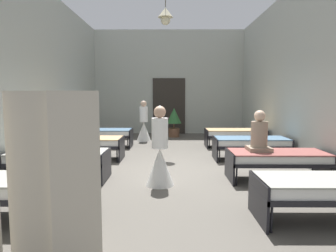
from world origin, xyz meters
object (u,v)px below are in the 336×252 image
(bed_left_row_1, at_px, (59,158))
(bed_right_row_2, at_px, (251,143))
(bed_left_row_0, at_px, (6,188))
(nurse_near_aisle, at_px, (160,157))
(nurse_mid_aisle, at_px, (144,127))
(patient_seated_primary, at_px, (259,136))
(bed_right_row_3, at_px, (235,134))
(potted_plant, at_px, (174,120))
(bed_left_row_3, at_px, (102,133))
(bed_right_row_0, at_px, (329,188))
(privacy_screen, at_px, (29,188))
(bed_right_row_1, at_px, (277,158))
(bed_left_row_2, at_px, (86,143))

(bed_left_row_1, height_order, bed_right_row_2, same)
(bed_left_row_0, distance_m, nurse_near_aisle, 2.54)
(nurse_near_aisle, distance_m, nurse_mid_aisle, 5.47)
(bed_left_row_0, xyz_separation_m, nurse_mid_aisle, (1.23, 6.97, 0.09))
(bed_left_row_1, relative_size, patient_seated_primary, 2.38)
(bed_right_row_3, xyz_separation_m, potted_plant, (-1.94, 2.34, 0.25))
(bed_left_row_3, xyz_separation_m, potted_plant, (2.35, 2.34, 0.25))
(bed_right_row_0, xyz_separation_m, privacy_screen, (-3.33, -1.31, 0.41))
(bed_right_row_2, bearing_deg, patient_seated_primary, -100.79)
(privacy_screen, bearing_deg, bed_right_row_1, 46.77)
(potted_plant, bearing_deg, patient_seated_primary, -75.38)
(potted_plant, bearing_deg, bed_left_row_1, -110.91)
(bed_right_row_1, distance_m, bed_left_row_3, 5.73)
(nurse_mid_aisle, bearing_deg, bed_right_row_2, 80.03)
(patient_seated_primary, height_order, privacy_screen, privacy_screen)
(nurse_mid_aisle, height_order, potted_plant, nurse_mid_aisle)
(patient_seated_primary, bearing_deg, privacy_screen, -132.36)
(nurse_mid_aisle, bearing_deg, patient_seated_primary, 64.49)
(bed_right_row_0, relative_size, bed_left_row_2, 1.00)
(nurse_mid_aisle, bearing_deg, bed_right_row_1, 67.18)
(nurse_near_aisle, height_order, privacy_screen, privacy_screen)
(potted_plant, bearing_deg, bed_right_row_2, -65.47)
(bed_left_row_2, height_order, bed_left_row_3, same)
(bed_right_row_0, bearing_deg, bed_right_row_1, 90.00)
(bed_right_row_2, bearing_deg, bed_left_row_1, -156.08)
(bed_left_row_3, distance_m, potted_plant, 3.32)
(nurse_mid_aisle, height_order, patient_seated_primary, nurse_mid_aisle)
(nurse_mid_aisle, relative_size, potted_plant, 1.28)
(bed_right_row_0, xyz_separation_m, bed_right_row_2, (0.00, 3.80, 0.00))
(bed_right_row_1, relative_size, patient_seated_primary, 2.38)
(bed_right_row_0, relative_size, nurse_near_aisle, 1.28)
(bed_left_row_1, bearing_deg, potted_plant, 69.09)
(bed_left_row_1, relative_size, bed_left_row_3, 1.00)
(bed_right_row_1, xyz_separation_m, bed_left_row_3, (-4.28, 3.80, 0.00))
(bed_right_row_2, height_order, privacy_screen, privacy_screen)
(bed_left_row_2, xyz_separation_m, bed_right_row_2, (4.28, 0.00, 0.00))
(bed_right_row_1, distance_m, bed_right_row_3, 3.80)
(nurse_mid_aisle, bearing_deg, privacy_screen, 34.21)
(bed_left_row_2, distance_m, bed_right_row_3, 4.69)
(bed_left_row_0, bearing_deg, bed_right_row_3, 53.08)
(patient_seated_primary, height_order, potted_plant, patient_seated_primary)
(bed_right_row_2, relative_size, bed_left_row_3, 1.00)
(bed_right_row_3, xyz_separation_m, nurse_near_aisle, (-2.28, -4.14, 0.09))
(bed_right_row_2, bearing_deg, nurse_near_aisle, -135.60)
(bed_left_row_0, bearing_deg, bed_right_row_0, 0.00)
(bed_left_row_2, bearing_deg, bed_right_row_0, -41.58)
(bed_right_row_2, bearing_deg, nurse_mid_aisle, 133.90)
(bed_right_row_3, bearing_deg, potted_plant, 129.58)
(bed_left_row_1, distance_m, patient_seated_primary, 3.96)
(bed_right_row_0, relative_size, privacy_screen, 1.12)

